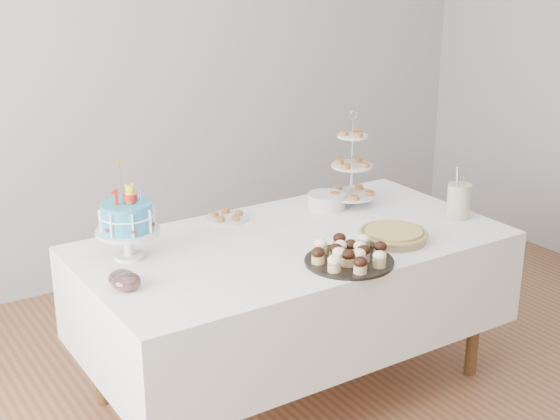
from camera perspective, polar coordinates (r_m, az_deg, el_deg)
floor at (r=3.67m, az=3.62°, el=-14.90°), size 5.00×5.00×0.00m
walls at (r=3.12m, az=4.14°, el=6.10°), size 5.04×4.04×2.70m
table at (r=3.62m, az=0.98°, el=-5.52°), size 1.92×1.02×0.77m
birthday_cake at (r=3.34m, az=-11.05°, el=-1.65°), size 0.27×0.27×0.42m
cupcake_tray at (r=3.27m, az=5.10°, el=-3.19°), size 0.38×0.38×0.09m
pie at (r=3.54m, az=8.29°, el=-1.80°), size 0.31×0.31×0.05m
tiered_stand at (r=3.94m, az=5.28°, el=3.20°), size 0.25×0.25×0.49m
plate_stack at (r=3.93m, az=3.43°, el=0.67°), size 0.19×0.19×0.07m
pastry_plate at (r=3.78m, az=-3.88°, el=-0.47°), size 0.21×0.21×0.03m
jam_bowl_a at (r=3.08m, az=-11.17°, el=-5.18°), size 0.11×0.11×0.07m
jam_bowl_b at (r=3.12m, az=-11.50°, el=-4.90°), size 0.11×0.11×0.06m
utensil_pitcher at (r=3.87m, az=12.97°, el=0.75°), size 0.12×0.11×0.26m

